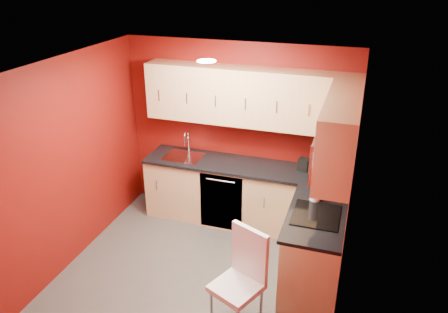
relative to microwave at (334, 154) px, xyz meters
The scene contains 21 objects.
floor 2.18m from the microwave, behind, with size 3.20×3.20×0.00m, color #464442.
ceiling 1.64m from the microwave, behind, with size 3.20×3.20×0.00m, color white.
wall_back 1.95m from the microwave, 136.99° to the left, with size 3.20×3.20×0.00m, color maroon.
wall_front 2.24m from the microwave, 129.35° to the right, with size 3.20×3.20×0.00m, color maroon.
wall_left 3.03m from the microwave, behind, with size 3.00×3.00×0.00m, color maroon.
wall_right 0.50m from the microwave, 44.09° to the right, with size 3.00×3.00×0.00m, color maroon.
base_cabinets_back 1.98m from the microwave, 140.04° to the left, with size 2.80×0.60×0.87m, color #E7B884.
base_cabinets_right 1.23m from the microwave, 151.81° to the left, with size 0.60×1.30×0.87m, color #E7B884.
countertop_back 1.73m from the microwave, 140.47° to the left, with size 2.80×0.63×0.04m, color black.
countertop_right 0.78m from the microwave, 162.04° to the left, with size 0.63×1.27×0.04m, color black.
upper_cabinets_back 1.65m from the microwave, 136.69° to the left, with size 2.80×0.35×0.75m, color tan.
upper_cabinets_right 0.33m from the microwave, 82.65° to the left, with size 0.35×1.55×0.75m.
microwave is the anchor object (origin of this frame).
cooktop 0.75m from the microwave, behind, with size 0.50×0.55×0.01m, color black.
sink 2.43m from the microwave, 154.40° to the left, with size 0.52×0.42×0.35m.
dishwasher_front 2.02m from the microwave, 153.81° to the left, with size 0.60×0.02×0.82m, color black.
downlight 1.62m from the microwave, behind, with size 0.20×0.20×0.01m, color white.
coffee_maker 1.13m from the microwave, 100.90° to the left, with size 0.20×0.27×0.34m, color black, non-canonical shape.
napkin_holder 1.36m from the microwave, 110.86° to the left, with size 0.14×0.14×0.15m, color black, non-canonical shape.
paper_towel 0.71m from the microwave, 118.38° to the left, with size 0.16×0.16×0.27m, color white, non-canonical shape.
dining_chair 1.61m from the microwave, 130.31° to the right, with size 0.43×0.45×1.07m, color white, non-canonical shape.
Camera 1 is at (1.59, -3.97, 3.45)m, focal length 35.00 mm.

